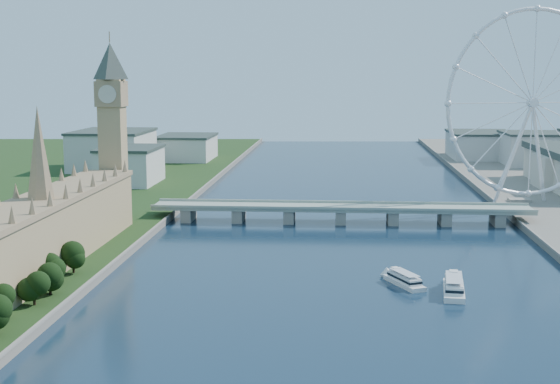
# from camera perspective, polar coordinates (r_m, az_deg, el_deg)

# --- Properties ---
(parliament_range) EXTENTS (24.00, 200.00, 70.00)m
(parliament_range) POSITION_cam_1_polar(r_m,az_deg,el_deg) (350.04, -16.97, -2.87)
(parliament_range) COLOR tan
(parliament_range) RESTS_ON ground
(big_ben) EXTENTS (20.02, 20.02, 110.00)m
(big_ben) POSITION_cam_1_polar(r_m,az_deg,el_deg) (446.04, -12.21, 5.95)
(big_ben) COLOR tan
(big_ben) RESTS_ON ground
(westminster_bridge) EXTENTS (220.00, 22.00, 9.50)m
(westminster_bridge) POSITION_cam_1_polar(r_m,az_deg,el_deg) (456.21, 4.47, -1.40)
(westminster_bridge) COLOR gray
(westminster_bridge) RESTS_ON ground
(london_eye) EXTENTS (113.60, 39.12, 124.30)m
(london_eye) POSITION_cam_1_polar(r_m,az_deg,el_deg) (519.03, 17.98, 6.18)
(london_eye) COLOR silver
(london_eye) RESTS_ON ground
(city_skyline) EXTENTS (505.00, 280.00, 32.00)m
(city_skyline) POSITION_cam_1_polar(r_m,az_deg,el_deg) (713.83, 7.61, 3.02)
(city_skyline) COLOR beige
(city_skyline) RESTS_ON ground
(tour_boat_near) EXTENTS (17.99, 27.60, 6.00)m
(tour_boat_near) POSITION_cam_1_polar(r_m,az_deg,el_deg) (326.44, 9.07, -6.75)
(tour_boat_near) COLOR silver
(tour_boat_near) RESTS_ON ground
(tour_boat_far) EXTENTS (12.17, 33.23, 7.20)m
(tour_boat_far) POSITION_cam_1_polar(r_m,az_deg,el_deg) (318.23, 12.59, -7.26)
(tour_boat_far) COLOR silver
(tour_boat_far) RESTS_ON ground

